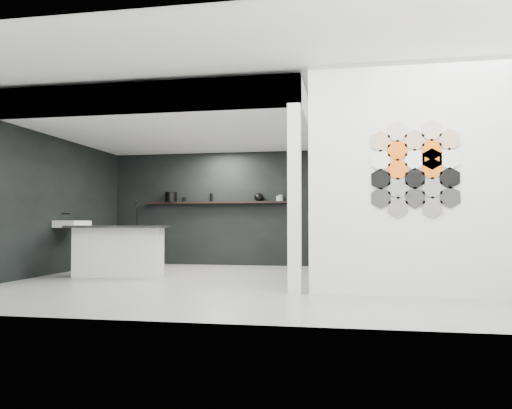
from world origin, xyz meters
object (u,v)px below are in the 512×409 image
at_px(kettle, 259,197).
at_px(partition_panel, 412,178).
at_px(glass_bowl, 280,199).
at_px(glass_vase, 281,198).
at_px(utensil_cup, 184,200).
at_px(wall_basin, 72,224).
at_px(bottle_dark, 211,198).
at_px(stockpot, 171,197).
at_px(kitchen_island, 119,250).

bearing_deg(kettle, partition_panel, -57.64).
height_order(glass_bowl, glass_vase, glass_vase).
xyz_separation_m(partition_panel, utensil_cup, (-4.13, 3.87, -0.03)).
distance_m(partition_panel, wall_basin, 5.78).
distance_m(wall_basin, kettle, 3.63).
bearing_deg(partition_panel, bottle_dark, 132.47).
xyz_separation_m(stockpot, kettle, (1.88, 0.00, -0.02)).
relative_size(kettle, glass_bowl, 1.41).
relative_size(partition_panel, wall_basin, 4.67).
xyz_separation_m(kitchen_island, kettle, (1.90, 2.39, 0.98)).
bearing_deg(glass_bowl, wall_basin, -148.49).
bearing_deg(glass_bowl, kitchen_island, -134.34).
xyz_separation_m(stockpot, utensil_cup, (0.29, 0.00, -0.05)).
distance_m(partition_panel, glass_bowl, 4.40).
bearing_deg(wall_basin, kitchen_island, -17.43).
height_order(partition_panel, kitchen_island, partition_panel).
height_order(glass_vase, utensil_cup, glass_vase).
bearing_deg(glass_vase, utensil_cup, 180.00).
height_order(kettle, utensil_cup, kettle).
xyz_separation_m(kettle, glass_bowl, (0.43, 0.00, -0.03)).
relative_size(wall_basin, glass_bowl, 4.31).
bearing_deg(glass_bowl, bottle_dark, 180.00).
bearing_deg(kitchen_island, stockpot, 79.03).
bearing_deg(glass_vase, partition_panel, -61.77).
height_order(stockpot, utensil_cup, stockpot).
bearing_deg(kettle, glass_bowl, -0.85).
height_order(glass_bowl, bottle_dark, bottle_dark).
distance_m(kitchen_island, glass_vase, 3.49).
relative_size(glass_bowl, glass_vase, 1.13).
bearing_deg(wall_basin, utensil_cup, 57.06).
bearing_deg(glass_vase, stockpot, 180.00).
height_order(partition_panel, wall_basin, partition_panel).
xyz_separation_m(kettle, utensil_cup, (-1.60, 0.00, -0.04)).
height_order(glass_bowl, utensil_cup, glass_bowl).
relative_size(stockpot, glass_vase, 2.03).
relative_size(partition_panel, kettle, 14.29).
bearing_deg(partition_panel, utensil_cup, 136.88).
bearing_deg(utensil_cup, bottle_dark, 0.00).
relative_size(stockpot, kettle, 1.27).
xyz_separation_m(wall_basin, kettle, (2.94, 2.07, 0.55)).
bearing_deg(glass_vase, bottle_dark, 180.00).
distance_m(glass_vase, bottle_dark, 1.46).
height_order(partition_panel, glass_vase, partition_panel).
xyz_separation_m(partition_panel, glass_vase, (-2.08, 3.87, -0.02)).
bearing_deg(bottle_dark, kitchen_island, -110.51).
distance_m(kitchen_island, bottle_dark, 2.73).
bearing_deg(stockpot, glass_bowl, 0.00).
bearing_deg(stockpot, utensil_cup, 0.00).
xyz_separation_m(kitchen_island, utensil_cup, (0.30, 2.39, 0.94)).
bearing_deg(wall_basin, stockpot, 63.04).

